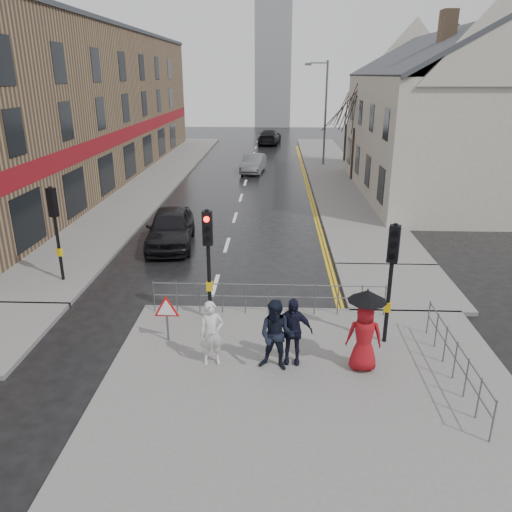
# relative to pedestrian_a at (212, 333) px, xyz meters

# --- Properties ---
(ground) EXTENTS (120.00, 120.00, 0.00)m
(ground) POSITION_rel_pedestrian_a_xyz_m (-0.57, 2.30, -0.99)
(ground) COLOR black
(ground) RESTS_ON ground
(near_pavement) EXTENTS (10.00, 9.00, 0.14)m
(near_pavement) POSITION_rel_pedestrian_a_xyz_m (2.43, -1.20, -0.92)
(near_pavement) COLOR #605E5B
(near_pavement) RESTS_ON ground
(left_pavement) EXTENTS (4.00, 44.00, 0.14)m
(left_pavement) POSITION_rel_pedestrian_a_xyz_m (-7.07, 25.30, -0.92)
(left_pavement) COLOR #605E5B
(left_pavement) RESTS_ON ground
(right_pavement) EXTENTS (4.00, 40.00, 0.14)m
(right_pavement) POSITION_rel_pedestrian_a_xyz_m (5.93, 27.30, -0.92)
(right_pavement) COLOR #605E5B
(right_pavement) RESTS_ON ground
(pavement_bridge_right) EXTENTS (4.00, 4.20, 0.14)m
(pavement_bridge_right) POSITION_rel_pedestrian_a_xyz_m (5.93, 5.30, -0.92)
(pavement_bridge_right) COLOR #605E5B
(pavement_bridge_right) RESTS_ON ground
(building_left_terrace) EXTENTS (8.00, 42.00, 10.00)m
(building_left_terrace) POSITION_rel_pedestrian_a_xyz_m (-12.57, 24.30, 4.01)
(building_left_terrace) COLOR brown
(building_left_terrace) RESTS_ON ground
(building_right_cream) EXTENTS (9.00, 16.40, 10.10)m
(building_right_cream) POSITION_rel_pedestrian_a_xyz_m (11.43, 20.30, 3.79)
(building_right_cream) COLOR beige
(building_right_cream) RESTS_ON ground
(church_tower) EXTENTS (5.00, 5.00, 18.00)m
(church_tower) POSITION_rel_pedestrian_a_xyz_m (0.93, 64.30, 8.01)
(church_tower) COLOR gray
(church_tower) RESTS_ON ground
(traffic_signal_near_left) EXTENTS (0.28, 0.27, 3.40)m
(traffic_signal_near_left) POSITION_rel_pedestrian_a_xyz_m (-0.37, 2.49, 1.47)
(traffic_signal_near_left) COLOR black
(traffic_signal_near_left) RESTS_ON near_pavement
(traffic_signal_near_right) EXTENTS (0.34, 0.33, 3.40)m
(traffic_signal_near_right) POSITION_rel_pedestrian_a_xyz_m (4.63, 1.29, 1.47)
(traffic_signal_near_right) COLOR black
(traffic_signal_near_right) RESTS_ON near_pavement
(traffic_signal_far_left) EXTENTS (0.34, 0.33, 3.40)m
(traffic_signal_far_left) POSITION_rel_pedestrian_a_xyz_m (-6.07, 5.30, 1.47)
(traffic_signal_far_left) COLOR black
(traffic_signal_far_left) RESTS_ON left_pavement
(guard_railing_front) EXTENTS (7.14, 0.04, 1.00)m
(guard_railing_front) POSITION_rel_pedestrian_a_xyz_m (1.38, 2.90, -0.13)
(guard_railing_front) COLOR #595B5E
(guard_railing_front) RESTS_ON near_pavement
(guard_railing_side) EXTENTS (0.04, 4.54, 1.00)m
(guard_railing_side) POSITION_rel_pedestrian_a_xyz_m (5.93, -0.45, -0.15)
(guard_railing_side) COLOR #595B5E
(guard_railing_side) RESTS_ON near_pavement
(warning_sign) EXTENTS (0.80, 0.07, 1.35)m
(warning_sign) POSITION_rel_pedestrian_a_xyz_m (-1.37, 1.09, 0.05)
(warning_sign) COLOR #595B5E
(warning_sign) RESTS_ON near_pavement
(street_lamp) EXTENTS (1.83, 0.25, 8.00)m
(street_lamp) POSITION_rel_pedestrian_a_xyz_m (5.25, 30.30, 3.71)
(street_lamp) COLOR #595B5E
(street_lamp) RESTS_ON right_pavement
(tree_near) EXTENTS (2.40, 2.40, 6.58)m
(tree_near) POSITION_rel_pedestrian_a_xyz_m (6.93, 24.30, 4.15)
(tree_near) COLOR #32231C
(tree_near) RESTS_ON right_pavement
(tree_far) EXTENTS (2.40, 2.40, 5.64)m
(tree_far) POSITION_rel_pedestrian_a_xyz_m (7.43, 32.30, 3.43)
(tree_far) COLOR #32231C
(tree_far) RESTS_ON right_pavement
(pedestrian_a) EXTENTS (0.70, 0.54, 1.70)m
(pedestrian_a) POSITION_rel_pedestrian_a_xyz_m (0.00, 0.00, 0.00)
(pedestrian_a) COLOR beige
(pedestrian_a) RESTS_ON near_pavement
(pedestrian_b) EXTENTS (1.04, 0.89, 1.85)m
(pedestrian_b) POSITION_rel_pedestrian_a_xyz_m (1.63, -0.18, 0.07)
(pedestrian_b) COLOR black
(pedestrian_b) RESTS_ON near_pavement
(pedestrian_with_umbrella) EXTENTS (0.96, 0.96, 2.15)m
(pedestrian_with_umbrella) POSITION_rel_pedestrian_a_xyz_m (3.79, -0.11, 0.29)
(pedestrian_with_umbrella) COLOR maroon
(pedestrian_with_umbrella) RESTS_ON near_pavement
(pedestrian_d) EXTENTS (1.07, 0.51, 1.78)m
(pedestrian_d) POSITION_rel_pedestrian_a_xyz_m (2.02, 0.14, 0.04)
(pedestrian_d) COLOR black
(pedestrian_d) RESTS_ON near_pavement
(car_parked) EXTENTS (2.38, 4.92, 1.62)m
(car_parked) POSITION_rel_pedestrian_a_xyz_m (-3.02, 9.68, -0.18)
(car_parked) COLOR black
(car_parked) RESTS_ON ground
(car_mid) EXTENTS (1.92, 4.32, 1.38)m
(car_mid) POSITION_rel_pedestrian_a_xyz_m (-0.19, 27.20, -0.30)
(car_mid) COLOR #505256
(car_mid) RESTS_ON ground
(car_far) EXTENTS (2.67, 5.50, 1.54)m
(car_far) POSITION_rel_pedestrian_a_xyz_m (0.81, 43.70, -0.22)
(car_far) COLOR black
(car_far) RESTS_ON ground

